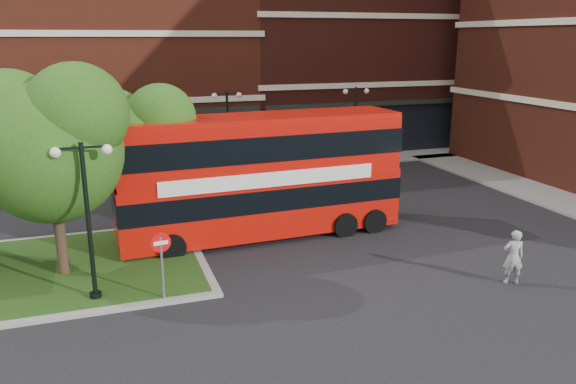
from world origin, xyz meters
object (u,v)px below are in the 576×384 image
object	(u,v)px
woman	(513,257)
car_silver	(125,172)
car_white	(268,162)
bus	(260,168)

from	to	relation	value
woman	car_silver	xyz separation A→B (m)	(-11.39, 17.81, -0.25)
woman	car_silver	size ratio (longest dim) A/B	0.46
woman	car_silver	world-z (taller)	woman
car_silver	car_white	size ratio (longest dim) A/B	0.89
bus	car_silver	distance (m)	11.90
bus	car_white	world-z (taller)	bus
woman	bus	bearing A→B (deg)	-29.18
bus	car_white	bearing A→B (deg)	69.15
woman	car_white	size ratio (longest dim) A/B	0.41
car_white	bus	bearing A→B (deg)	166.32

